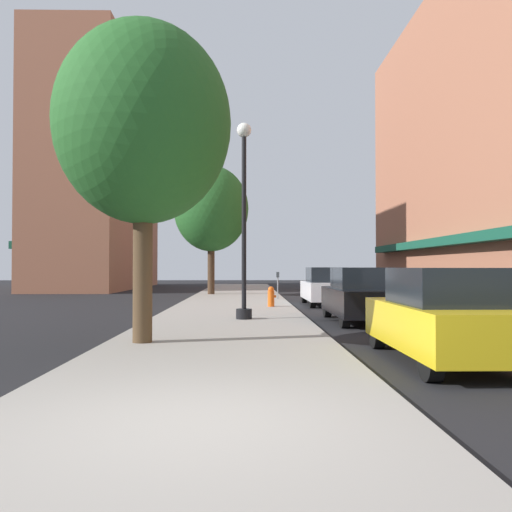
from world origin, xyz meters
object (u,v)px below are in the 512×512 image
Objects in this scene: lamppost at (244,216)px; fire_hydrant at (271,296)px; tree_mid at (211,209)px; car_white at (326,287)px; parking_meter_near at (278,282)px; tree_near at (143,125)px; car_black at (361,296)px; car_yellow at (444,316)px.

lamppost is 7.47× the size of fire_hydrant.
tree_mid is 1.72× the size of car_white.
tree_near is (-3.67, -15.05, 3.69)m from parking_meter_near.
tree_near is at bearing -116.62° from car_white.
tree_mid is at bearing 89.71° from tree_near.
car_black is at bearing -62.86° from fire_hydrant.
car_yellow is at bearing -17.62° from tree_near.
lamppost is 7.97m from car_yellow.
tree_near is 19.81m from tree_mid.
car_yellow is (1.95, -16.83, -0.14)m from parking_meter_near.
lamppost is at bearing -177.93° from car_black.
car_white reaches higher than parking_meter_near.
car_yellow is 1.00× the size of car_black.
car_white is at bearing 42.95° from fire_hydrant.
parking_meter_near is at bearing 81.01° from lamppost.
tree_mid is at bearing 126.86° from parking_meter_near.
parking_meter_near is at bearing 83.77° from fire_hydrant.
fire_hydrant is 5.13m from parking_meter_near.
car_yellow reaches higher than fire_hydrant.
lamppost reaches higher than car_white.
lamppost is at bearing -98.99° from parking_meter_near.
lamppost is 0.80× the size of tree_mid.
tree_near is 1.55× the size of car_black.
fire_hydrant is 0.18× the size of car_yellow.
car_black is at bearing -92.04° from car_white.
lamppost is 15.11m from tree_mid.
car_black is 7.22m from car_white.
fire_hydrant is (1.04, 5.02, -2.68)m from lamppost.
car_yellow is (3.55, -6.72, -2.39)m from lamppost.
tree_mid is (0.10, 19.81, 0.39)m from tree_near.
lamppost is 5.55m from tree_near.
car_black is (2.51, -4.89, 0.29)m from fire_hydrant.
lamppost is at bearing -82.44° from tree_mid.
car_black is at bearing -78.94° from parking_meter_near.
fire_hydrant is at bearing 78.27° from lamppost.
lamppost is at bearing 115.59° from car_yellow.
tree_mid is (-3.02, 9.85, 4.51)m from fire_hydrant.
fire_hydrant is at bearing -96.23° from parking_meter_near.
lamppost is 1.37× the size of car_yellow.
parking_meter_near is 3.38m from car_white.
car_yellow is (2.51, -11.74, 0.29)m from fire_hydrant.
tree_mid is 1.72× the size of car_black.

